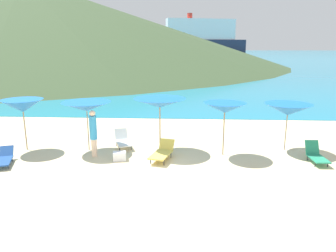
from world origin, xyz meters
TOP-DOWN VIEW (x-y plane):
  - ground_plane at (0.00, 10.00)m, footprint 50.00×100.00m
  - ocean_water at (0.00, 229.59)m, footprint 650.00×440.00m
  - headland_hill at (-39.66, 73.07)m, footprint 128.89×128.89m
  - umbrella_0 at (-5.73, 3.10)m, footprint 1.88×1.88m
  - umbrella_1 at (-2.98, 3.19)m, footprint 2.25×2.25m
  - umbrella_2 at (0.12, 3.36)m, footprint 2.22×2.22m
  - umbrella_3 at (2.80, 2.89)m, footprint 1.88×1.88m
  - umbrella_4 at (5.57, 3.70)m, footprint 2.20×2.20m
  - lounge_chair_0 at (0.32, 2.13)m, footprint 0.99×1.65m
  - lounge_chair_1 at (6.32, 2.18)m, footprint 0.59×1.30m
  - lounge_chair_2 at (-1.57, 3.68)m, footprint 1.06×1.52m
  - lounge_chair_3 at (-5.69, 1.27)m, footprint 0.99×1.58m
  - beachgoer_1 at (-2.50, 2.35)m, footprint 0.30×0.30m
  - cooler_box at (-1.38, 1.95)m, footprint 0.56×0.45m
  - cruise_ship at (9.11, 180.76)m, footprint 52.97×20.94m

SIDE VIEW (x-z plane):
  - ground_plane at x=0.00m, z-range -0.30..0.00m
  - ocean_water at x=0.00m, z-range 0.00..0.02m
  - cooler_box at x=-1.38m, z-range 0.00..0.34m
  - lounge_chair_3 at x=-5.69m, z-range -0.04..0.50m
  - lounge_chair_1 at x=6.32m, z-range -0.07..0.68m
  - lounge_chair_2 at x=-1.57m, z-range -0.05..0.67m
  - lounge_chair_0 at x=0.32m, z-range -0.03..0.65m
  - beachgoer_1 at x=-2.50m, z-range 0.09..2.01m
  - umbrella_4 at x=5.57m, z-range 0.77..2.81m
  - umbrella_1 at x=-2.98m, z-range 0.86..2.98m
  - umbrella_0 at x=-5.73m, z-range 0.84..3.05m
  - umbrella_3 at x=2.80m, z-range 0.88..3.08m
  - umbrella_2 at x=0.12m, z-range 0.94..3.21m
  - cruise_ship at x=9.11m, z-range -2.64..20.27m
  - headland_hill at x=-39.66m, z-range 0.00..20.97m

